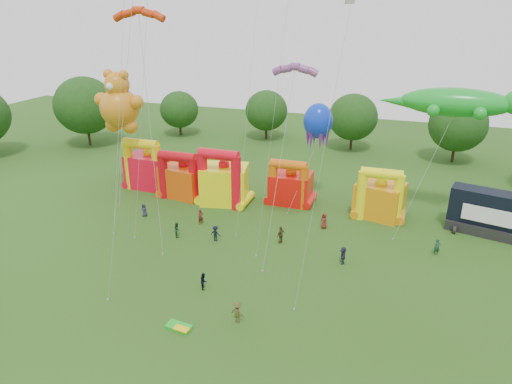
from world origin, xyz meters
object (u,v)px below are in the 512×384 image
(stage_trailer, at_px, (486,213))
(gecko_kite, at_px, (432,157))
(bouncy_castle_2, at_px, (224,182))
(spectator_0, at_px, (144,210))
(bouncy_castle_0, at_px, (148,168))
(octopus_kite, at_px, (308,157))
(teddy_bear_kite, at_px, (120,122))
(spectator_4, at_px, (281,235))

(stage_trailer, height_order, gecko_kite, gecko_kite)
(bouncy_castle_2, relative_size, spectator_0, 4.55)
(gecko_kite, bearing_deg, stage_trailer, 1.89)
(bouncy_castle_0, xyz_separation_m, gecko_kite, (35.55, -0.69, 5.44))
(stage_trailer, relative_size, octopus_kite, 0.63)
(stage_trailer, bearing_deg, teddy_bear_kite, -176.50)
(bouncy_castle_0, xyz_separation_m, stage_trailer, (41.81, -0.48, -0.33))
(teddy_bear_kite, xyz_separation_m, spectator_0, (5.96, -5.57, -8.83))
(stage_trailer, bearing_deg, bouncy_castle_0, 179.34)
(stage_trailer, xyz_separation_m, octopus_kite, (-20.09, 1.64, 3.81))
(gecko_kite, distance_m, octopus_kite, 14.08)
(gecko_kite, bearing_deg, bouncy_castle_2, -177.12)
(spectator_0, bearing_deg, teddy_bear_kite, 137.86)
(stage_trailer, bearing_deg, spectator_0, -167.60)
(bouncy_castle_2, bearing_deg, spectator_4, -39.62)
(spectator_0, bearing_deg, bouncy_castle_2, 43.71)
(spectator_0, distance_m, spectator_4, 17.08)
(stage_trailer, bearing_deg, octopus_kite, 175.33)
(teddy_bear_kite, bearing_deg, gecko_kite, 3.77)
(bouncy_castle_2, height_order, stage_trailer, bouncy_castle_2)
(stage_trailer, xyz_separation_m, gecko_kite, (-6.26, -0.21, 5.77))
(bouncy_castle_0, distance_m, spectator_0, 9.94)
(bouncy_castle_0, height_order, spectator_4, bouncy_castle_0)
(gecko_kite, xyz_separation_m, spectator_0, (-31.10, -8.01, -7.30))
(bouncy_castle_2, bearing_deg, octopus_kite, 17.05)
(octopus_kite, bearing_deg, bouncy_castle_2, -162.95)
(teddy_bear_kite, height_order, octopus_kite, teddy_bear_kite)
(bouncy_castle_2, height_order, gecko_kite, gecko_kite)
(bouncy_castle_0, relative_size, stage_trailer, 0.89)
(gecko_kite, distance_m, spectator_4, 18.28)
(stage_trailer, height_order, octopus_kite, octopus_kite)
(stage_trailer, height_order, teddy_bear_kite, teddy_bear_kite)
(gecko_kite, bearing_deg, spectator_4, -146.79)
(bouncy_castle_0, bearing_deg, teddy_bear_kite, -115.89)
(gecko_kite, distance_m, spectator_0, 32.94)
(bouncy_castle_0, bearing_deg, spectator_4, -24.75)
(bouncy_castle_0, bearing_deg, stage_trailer, -0.66)
(bouncy_castle_0, bearing_deg, gecko_kite, -1.11)
(gecko_kite, height_order, spectator_0, gecko_kite)
(bouncy_castle_0, height_order, octopus_kite, octopus_kite)
(bouncy_castle_0, distance_m, teddy_bear_kite, 7.79)
(bouncy_castle_0, distance_m, spectator_4, 23.71)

